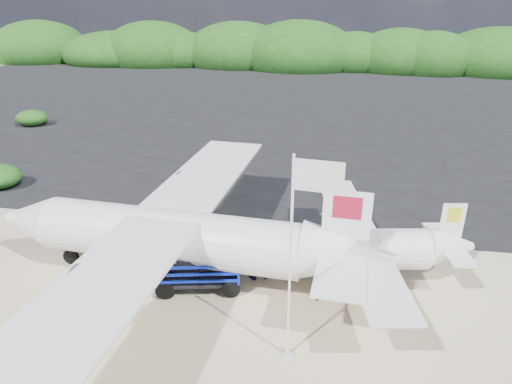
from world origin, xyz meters
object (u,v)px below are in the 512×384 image
(crew_b, at_px, (256,254))
(aircraft_large, at_px, (469,126))
(flagpole, at_px, (287,355))
(crew_a, at_px, (264,241))
(aircraft_small, at_px, (191,106))
(signboard, at_px, (340,299))
(baggage_cart, at_px, (200,286))

(crew_b, xyz_separation_m, aircraft_large, (13.44, 23.72, -0.98))
(flagpole, xyz_separation_m, crew_a, (-1.42, 5.15, 0.78))
(crew_a, relative_size, aircraft_small, 0.19)
(signboard, bearing_deg, flagpole, -132.34)
(aircraft_large, bearing_deg, flagpole, 70.77)
(baggage_cart, bearing_deg, crew_a, 36.63)
(flagpole, distance_m, crew_b, 4.22)
(baggage_cart, distance_m, crew_b, 2.33)
(baggage_cart, distance_m, crew_a, 3.14)
(crew_a, distance_m, crew_b, 1.36)
(baggage_cart, distance_m, signboard, 5.00)
(crew_a, bearing_deg, baggage_cart, 67.49)
(crew_a, relative_size, crew_b, 0.80)
(flagpole, bearing_deg, signboard, 62.24)
(baggage_cart, bearing_deg, crew_b, 14.23)
(flagpole, distance_m, aircraft_large, 29.99)
(baggage_cart, relative_size, flagpole, 0.51)
(crew_a, bearing_deg, aircraft_small, -48.16)
(aircraft_small, bearing_deg, aircraft_large, 162.30)
(flagpole, relative_size, crew_b, 3.16)
(crew_a, bearing_deg, aircraft_large, -101.72)
(baggage_cart, height_order, crew_b, crew_b)
(crew_b, bearing_deg, crew_a, -112.73)
(baggage_cart, xyz_separation_m, signboard, (5.00, 0.08, 0.00))
(flagpole, xyz_separation_m, aircraft_small, (-12.23, 30.87, 0.00))
(baggage_cart, distance_m, flagpole, 4.48)
(flagpole, relative_size, crew_a, 3.97)
(crew_a, height_order, aircraft_small, crew_a)
(flagpole, relative_size, aircraft_small, 0.76)
(baggage_cart, xyz_separation_m, flagpole, (3.44, -2.87, 0.00))
(aircraft_large, bearing_deg, aircraft_small, -3.74)
(signboard, xyz_separation_m, crew_b, (-3.09, 0.85, 0.98))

